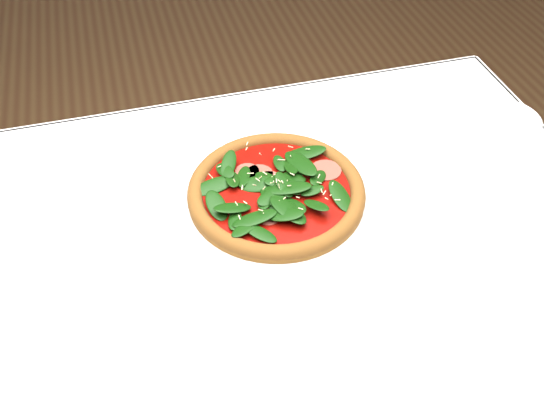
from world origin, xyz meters
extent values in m
cube|color=white|center=(0.00, 0.00, 0.73)|extent=(1.20, 0.80, 0.04)
cylinder|color=#4A321D|center=(0.54, 0.34, 0.35)|extent=(0.06, 0.06, 0.71)
cube|color=white|center=(0.00, 0.40, 0.64)|extent=(1.20, 0.01, 0.22)
cylinder|color=white|center=(0.06, 0.08, 0.76)|extent=(0.33, 0.33, 0.01)
torus|color=white|center=(0.06, 0.08, 0.76)|extent=(0.33, 0.33, 0.01)
cylinder|color=#8E5C22|center=(0.06, 0.08, 0.77)|extent=(0.33, 0.33, 0.01)
torus|color=#B46E29|center=(0.06, 0.08, 0.77)|extent=(0.33, 0.33, 0.02)
cylinder|color=#8C0B05|center=(0.06, 0.08, 0.77)|extent=(0.28, 0.28, 0.00)
cylinder|color=brown|center=(0.06, 0.08, 0.78)|extent=(0.24, 0.24, 0.00)
ellipsoid|color=#103409|center=(0.06, 0.08, 0.79)|extent=(0.27, 0.27, 0.02)
cylinder|color=beige|center=(0.06, 0.08, 0.79)|extent=(0.24, 0.24, 0.00)
cylinder|color=white|center=(0.54, 0.17, 0.75)|extent=(0.13, 0.13, 0.01)
torus|color=white|center=(0.54, 0.17, 0.76)|extent=(0.13, 0.13, 0.01)
camera|label=1|loc=(-0.13, -0.59, 1.44)|focal=40.00mm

